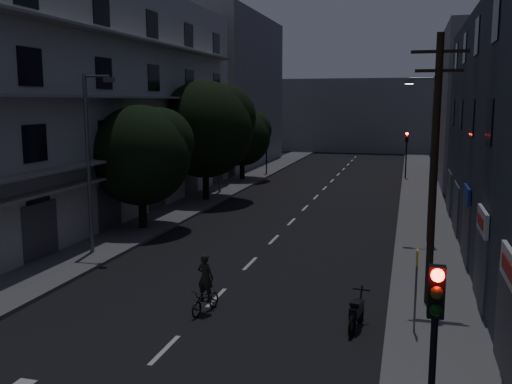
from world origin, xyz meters
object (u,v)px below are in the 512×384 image
at_px(traffic_signal_near, 434,332).
at_px(utility_pole, 434,166).
at_px(motorcycle, 357,314).
at_px(cyclist, 206,293).
at_px(bus_stop_sign, 416,276).

bearing_deg(traffic_signal_near, utility_pole, 88.33).
relative_size(traffic_signal_near, motorcycle, 2.14).
bearing_deg(traffic_signal_near, cyclist, 132.79).
relative_size(utility_pole, cyclist, 4.46).
bearing_deg(utility_pole, bus_stop_sign, -99.75).
distance_m(utility_pole, bus_stop_sign, 4.05).
xyz_separation_m(motorcycle, cyclist, (-4.98, 0.07, 0.19)).
relative_size(motorcycle, cyclist, 0.95).
relative_size(traffic_signal_near, utility_pole, 0.46).
xyz_separation_m(bus_stop_sign, motorcycle, (-1.72, 0.15, -1.40)).
relative_size(traffic_signal_near, bus_stop_sign, 1.62).
bearing_deg(cyclist, utility_pole, 31.55).
distance_m(utility_pole, motorcycle, 5.52).
distance_m(utility_pole, cyclist, 8.66).
bearing_deg(bus_stop_sign, motorcycle, 174.90).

